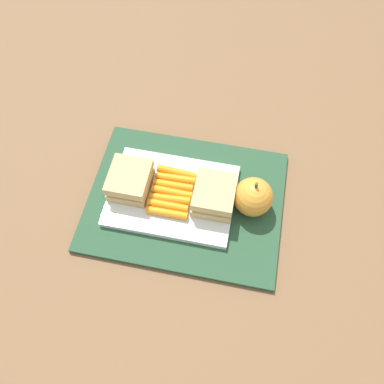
{
  "coord_description": "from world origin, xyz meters",
  "views": [
    {
      "loc": [
        0.08,
        -0.35,
        0.67
      ],
      "look_at": [
        0.01,
        0.0,
        0.04
      ],
      "focal_mm": 37.37,
      "sensor_mm": 36.0,
      "label": 1
    }
  ],
  "objects_px": {
    "food_tray": "(172,195)",
    "apple": "(253,197)",
    "carrot_sticks_bundle": "(172,192)",
    "sandwich_half_left": "(130,181)",
    "sandwich_half_right": "(214,195)"
  },
  "relations": [
    {
      "from": "sandwich_half_left",
      "to": "carrot_sticks_bundle",
      "type": "height_order",
      "value": "sandwich_half_left"
    },
    {
      "from": "sandwich_half_left",
      "to": "sandwich_half_right",
      "type": "height_order",
      "value": "same"
    },
    {
      "from": "food_tray",
      "to": "apple",
      "type": "bearing_deg",
      "value": 3.68
    },
    {
      "from": "food_tray",
      "to": "apple",
      "type": "relative_size",
      "value": 2.8
    },
    {
      "from": "food_tray",
      "to": "carrot_sticks_bundle",
      "type": "relative_size",
      "value": 2.27
    },
    {
      "from": "food_tray",
      "to": "carrot_sticks_bundle",
      "type": "xyz_separation_m",
      "value": [
        -0.0,
        0.0,
        0.01
      ]
    },
    {
      "from": "apple",
      "to": "sandwich_half_right",
      "type": "bearing_deg",
      "value": -172.15
    },
    {
      "from": "sandwich_half_right",
      "to": "apple",
      "type": "relative_size",
      "value": 0.97
    },
    {
      "from": "carrot_sticks_bundle",
      "to": "sandwich_half_left",
      "type": "bearing_deg",
      "value": -179.83
    },
    {
      "from": "apple",
      "to": "food_tray",
      "type": "bearing_deg",
      "value": -176.32
    },
    {
      "from": "sandwich_half_left",
      "to": "carrot_sticks_bundle",
      "type": "relative_size",
      "value": 0.79
    },
    {
      "from": "food_tray",
      "to": "carrot_sticks_bundle",
      "type": "bearing_deg",
      "value": 140.67
    },
    {
      "from": "sandwich_half_right",
      "to": "apple",
      "type": "bearing_deg",
      "value": 7.85
    },
    {
      "from": "food_tray",
      "to": "apple",
      "type": "height_order",
      "value": "apple"
    },
    {
      "from": "sandwich_half_left",
      "to": "carrot_sticks_bundle",
      "type": "distance_m",
      "value": 0.08
    }
  ]
}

